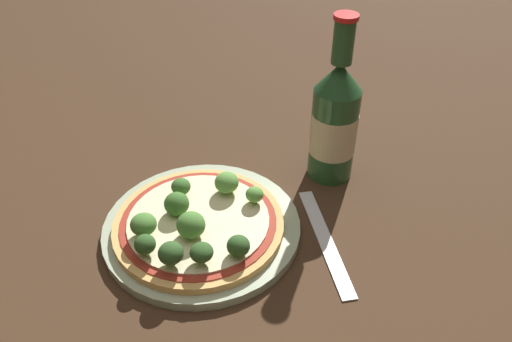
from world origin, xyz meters
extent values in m
plane|color=#3D2819|center=(0.00, 0.00, 0.00)|extent=(3.00, 3.00, 0.00)
cylinder|color=#A3B293|center=(-0.01, -0.03, 0.01)|extent=(0.24, 0.24, 0.01)
cylinder|color=tan|center=(-0.01, -0.03, 0.02)|extent=(0.21, 0.21, 0.01)
cylinder|color=maroon|center=(-0.01, -0.03, 0.02)|extent=(0.19, 0.19, 0.00)
cylinder|color=beige|center=(-0.01, -0.03, 0.02)|extent=(0.17, 0.17, 0.00)
cylinder|color=#89A866|center=(-0.05, -0.10, 0.03)|extent=(0.01, 0.01, 0.01)
ellipsoid|color=#2D5123|center=(-0.05, -0.10, 0.04)|extent=(0.02, 0.02, 0.02)
cylinder|color=#89A866|center=(0.01, -0.10, 0.03)|extent=(0.01, 0.01, 0.01)
ellipsoid|color=#2D5123|center=(0.01, -0.10, 0.04)|extent=(0.03, 0.03, 0.02)
cylinder|color=#89A866|center=(-0.07, -0.07, 0.03)|extent=(0.01, 0.01, 0.01)
ellipsoid|color=#477A33|center=(-0.07, -0.07, 0.04)|extent=(0.03, 0.03, 0.02)
cylinder|color=#89A866|center=(-0.04, -0.03, 0.03)|extent=(0.01, 0.01, 0.01)
ellipsoid|color=#386628|center=(-0.04, -0.03, 0.04)|extent=(0.03, 0.03, 0.03)
cylinder|color=#89A866|center=(-0.01, -0.06, 0.03)|extent=(0.01, 0.01, 0.01)
ellipsoid|color=#477A33|center=(-0.01, -0.06, 0.04)|extent=(0.03, 0.03, 0.03)
cylinder|color=#89A866|center=(0.05, 0.01, 0.03)|extent=(0.01, 0.01, 0.01)
ellipsoid|color=#568E3D|center=(0.05, 0.01, 0.04)|extent=(0.02, 0.02, 0.02)
cylinder|color=#89A866|center=(0.05, -0.08, 0.03)|extent=(0.01, 0.01, 0.01)
ellipsoid|color=#2D5123|center=(0.05, -0.08, 0.04)|extent=(0.03, 0.03, 0.02)
cylinder|color=#89A866|center=(0.01, 0.02, 0.03)|extent=(0.01, 0.01, 0.01)
ellipsoid|color=#568E3D|center=(0.01, 0.02, 0.04)|extent=(0.03, 0.03, 0.03)
cylinder|color=#89A866|center=(-0.02, -0.11, 0.03)|extent=(0.01, 0.01, 0.01)
ellipsoid|color=#2D5123|center=(-0.02, -0.11, 0.04)|extent=(0.03, 0.03, 0.02)
cylinder|color=#89A866|center=(-0.04, 0.01, 0.03)|extent=(0.01, 0.01, 0.01)
ellipsoid|color=#386628|center=(-0.04, 0.01, 0.04)|extent=(0.02, 0.02, 0.02)
cylinder|color=#234C28|center=(0.14, 0.12, 0.07)|extent=(0.06, 0.06, 0.13)
cylinder|color=#C6B793|center=(0.14, 0.12, 0.07)|extent=(0.06, 0.06, 0.06)
cone|color=#234C28|center=(0.14, 0.12, 0.15)|extent=(0.06, 0.06, 0.04)
cylinder|color=#234C28|center=(0.14, 0.12, 0.20)|extent=(0.03, 0.03, 0.06)
cylinder|color=red|center=(0.14, 0.12, 0.23)|extent=(0.03, 0.03, 0.01)
cube|color=silver|center=(0.14, -0.02, 0.00)|extent=(0.08, 0.18, 0.00)
camera|label=1|loc=(0.13, -0.46, 0.44)|focal=35.00mm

